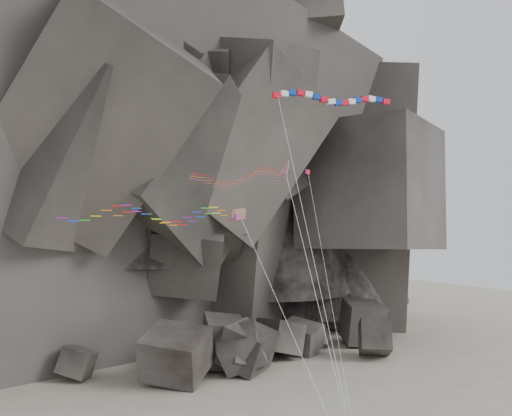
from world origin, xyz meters
name	(u,v)px	position (x,y,z in m)	size (l,w,h in m)	color
headland	(106,114)	(0.00, 70.00, 42.00)	(110.00, 70.00, 84.00)	#4A423C
boulder_field	(267,347)	(16.25, 33.12, 2.61)	(54.19, 20.40, 8.82)	#47423F
delta_kite	(235,177)	(-2.84, 1.60, 24.13)	(8.96, 12.37, 24.06)	red
banner_kite	(333,100)	(6.71, 1.39, 31.36)	(11.37, 12.92, 30.35)	red
parafoil_kite	(150,214)	(-9.92, 1.73, 20.96)	(18.77, 13.17, 19.92)	#ECAE0D
pennant_kite	(317,226)	(3.49, -0.94, 20.08)	(2.93, 11.87, 23.26)	red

